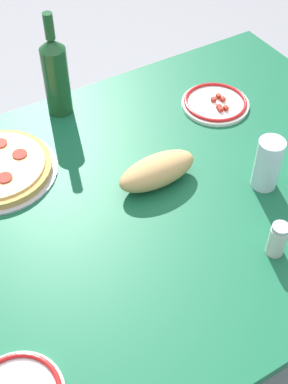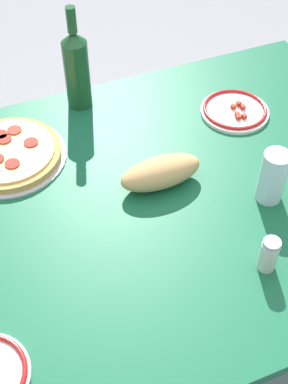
% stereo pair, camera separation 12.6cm
% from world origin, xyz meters
% --- Properties ---
extents(ground_plane, '(8.00, 8.00, 0.00)m').
position_xyz_m(ground_plane, '(0.00, 0.00, 0.00)').
color(ground_plane, gray).
rests_on(ground_plane, ground).
extents(dining_table, '(1.42, 0.99, 0.71)m').
position_xyz_m(dining_table, '(0.00, 0.00, 0.61)').
color(dining_table, '#145938').
rests_on(dining_table, ground).
extents(pepperoni_pizza, '(0.30, 0.30, 0.03)m').
position_xyz_m(pepperoni_pizza, '(-0.27, 0.27, 0.72)').
color(pepperoni_pizza, '#B7B7BC').
rests_on(pepperoni_pizza, dining_table).
extents(wine_bottle, '(0.07, 0.07, 0.30)m').
position_xyz_m(wine_bottle, '(-0.03, 0.42, 0.83)').
color(wine_bottle, '#194723').
rests_on(wine_bottle, dining_table).
extents(water_glass, '(0.06, 0.06, 0.14)m').
position_xyz_m(water_glass, '(0.28, -0.10, 0.78)').
color(water_glass, silver).
rests_on(water_glass, dining_table).
extents(side_plate_near, '(0.19, 0.19, 0.02)m').
position_xyz_m(side_plate_near, '(0.37, 0.21, 0.71)').
color(side_plate_near, white).
rests_on(side_plate_near, dining_table).
extents(bread_loaf, '(0.21, 0.09, 0.08)m').
position_xyz_m(bread_loaf, '(0.06, 0.04, 0.75)').
color(bread_loaf, tan).
rests_on(bread_loaf, dining_table).
extents(spice_shaker, '(0.04, 0.04, 0.09)m').
position_xyz_m(spice_shaker, '(0.17, -0.28, 0.75)').
color(spice_shaker, silver).
rests_on(spice_shaker, dining_table).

